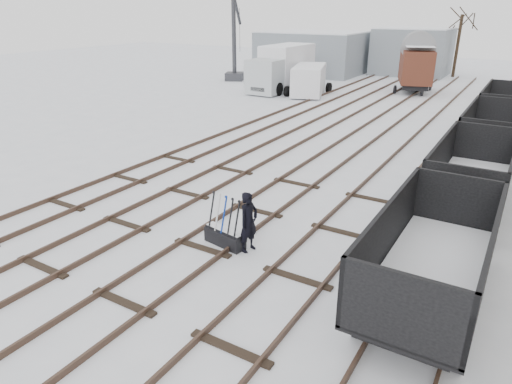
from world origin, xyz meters
The scene contains 15 objects.
ground centered at (0.00, 0.00, 0.00)m, with size 120.00×120.00×0.00m, color white.
tracks centered at (0.00, 13.67, 0.07)m, with size 13.90×52.00×0.16m.
shed_left centered at (-13.00, 36.00, 2.05)m, with size 10.00×8.00×4.10m.
shed_right centered at (-4.00, 40.00, 2.25)m, with size 7.00×6.00×4.50m.
ground_frame centered at (0.41, 0.54, 0.28)m, with size 1.35×0.64×1.49m.
worker centered at (1.16, 0.64, 0.87)m, with size 0.64×0.42×1.75m, color black.
freight_wagon_a centered at (6.00, 0.61, 0.89)m, with size 2.27×5.68×2.32m.
freight_wagon_b centered at (6.00, 7.01, 0.89)m, with size 2.27×5.68×2.32m.
freight_wagon_c centered at (6.00, 13.41, 0.89)m, with size 2.27×5.68×2.32m.
freight_wagon_d centered at (6.00, 19.81, 0.89)m, with size 2.27×5.68×2.32m.
box_van_wagon centered at (-1.16, 29.45, 2.12)m, with size 3.86×5.31×3.65m.
lorry centered at (-10.75, 24.89, 1.82)m, with size 2.63×7.81×3.53m.
panel_van centered at (-7.88, 23.97, 1.16)m, with size 3.66×5.49×2.23m.
crane centered at (-17.00, 27.46, 2.12)m, with size 2.12×4.79×8.06m.
tree_far_left centered at (0.12, 40.26, 2.87)m, with size 0.30×0.30×5.75m, color black.
Camera 1 is at (7.20, -8.98, 6.40)m, focal length 32.00 mm.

